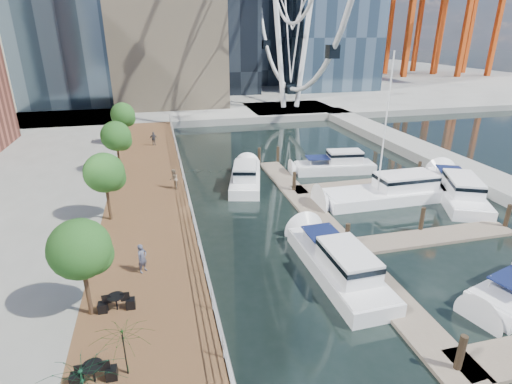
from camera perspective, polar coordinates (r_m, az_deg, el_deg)
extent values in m
plane|color=black|center=(19.05, 15.21, -20.87)|extent=(520.00, 520.00, 0.00)
cube|color=brown|center=(29.55, -15.10, -3.30)|extent=(6.00, 60.00, 1.00)
cube|color=#595954|center=(29.58, -9.30, -2.78)|extent=(0.25, 60.00, 1.00)
cube|color=gray|center=(114.80, -10.39, 15.46)|extent=(200.00, 114.00, 1.00)
cube|color=gray|center=(44.00, 26.00, 3.54)|extent=(4.00, 60.00, 1.00)
cube|color=gray|center=(68.58, 4.87, 11.58)|extent=(14.00, 12.00, 1.00)
cube|color=#6D6051|center=(27.45, 10.91, -5.86)|extent=(2.00, 32.00, 0.20)
cube|color=#6D6051|center=(28.90, 23.52, -5.93)|extent=(12.00, 2.00, 0.20)
cube|color=#6D6051|center=(36.51, 14.37, 0.99)|extent=(12.00, 2.00, 0.20)
cylinder|color=white|center=(66.74, 3.06, 22.99)|extent=(0.80, 0.80, 26.00)
cylinder|color=white|center=(68.35, 7.42, 22.83)|extent=(0.80, 0.80, 26.00)
cylinder|color=#3F2B1C|center=(19.39, -22.92, -12.89)|extent=(0.20, 0.20, 2.40)
sphere|color=#265B1E|center=(18.33, -23.88, -7.45)|extent=(2.60, 2.60, 2.60)
cylinder|color=#3F2B1C|center=(28.17, -20.31, -1.43)|extent=(0.20, 0.20, 2.40)
sphere|color=#265B1E|center=(27.45, -20.87, 2.60)|extent=(2.60, 2.60, 2.60)
cylinder|color=#3F2B1C|center=(37.56, -18.99, 4.45)|extent=(0.20, 0.20, 2.40)
sphere|color=#265B1E|center=(37.03, -19.39, 7.55)|extent=(2.60, 2.60, 2.60)
cylinder|color=#3F2B1C|center=(47.21, -18.20, 7.96)|extent=(0.20, 0.20, 2.40)
sphere|color=#265B1E|center=(46.79, -18.50, 10.45)|extent=(2.60, 2.60, 2.60)
imported|color=#45485C|center=(21.78, -15.95, -9.09)|extent=(0.68, 0.68, 1.60)
imported|color=gray|center=(32.43, -11.68, 1.80)|extent=(0.63, 0.80, 1.61)
imported|color=#32343E|center=(45.81, -14.40, 7.40)|extent=(0.95, 0.54, 1.52)
imported|color=#103B11|center=(16.15, -18.24, -20.89)|extent=(2.46, 2.50, 2.04)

